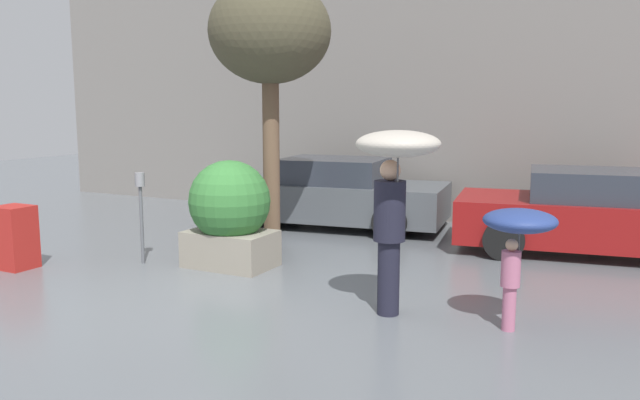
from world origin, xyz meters
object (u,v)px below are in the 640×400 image
(planter_box, at_px, (230,213))
(street_tree, at_px, (270,36))
(parked_car_near, at_px, (334,195))
(parked_car_far, at_px, (590,215))
(person_adult, at_px, (395,178))
(parking_meter, at_px, (141,199))
(person_child, at_px, (518,230))
(newspaper_box, at_px, (15,237))

(planter_box, height_order, street_tree, street_tree)
(parked_car_near, relative_size, parked_car_far, 1.04)
(person_adult, height_order, parked_car_far, person_adult)
(parking_meter, bearing_deg, parked_car_far, 32.52)
(parking_meter, bearing_deg, person_child, -4.05)
(person_child, distance_m, parked_car_near, 5.99)
(person_child, bearing_deg, person_adult, 139.48)
(planter_box, xyz_separation_m, person_adult, (2.85, -1.01, 0.75))
(parked_car_far, bearing_deg, parked_car_near, 78.84)
(person_child, distance_m, newspaper_box, 6.86)
(planter_box, distance_m, parked_car_far, 5.61)
(person_child, relative_size, parked_car_far, 0.30)
(street_tree, bearing_deg, newspaper_box, -135.50)
(parked_car_near, bearing_deg, person_adult, -154.96)
(planter_box, height_order, parking_meter, planter_box)
(planter_box, bearing_deg, parked_car_near, 90.23)
(person_child, bearing_deg, parking_meter, 126.57)
(parked_car_far, height_order, newspaper_box, parked_car_far)
(planter_box, relative_size, person_adult, 0.75)
(parked_car_near, distance_m, parking_meter, 4.14)
(parking_meter, bearing_deg, planter_box, 19.09)
(street_tree, bearing_deg, person_child, -25.66)
(parked_car_far, distance_m, parking_meter, 6.91)
(person_adult, distance_m, person_child, 1.37)
(planter_box, bearing_deg, person_adult, -19.57)
(parked_car_far, bearing_deg, planter_box, 117.34)
(parked_car_far, height_order, street_tree, street_tree)
(person_adult, xyz_separation_m, person_child, (1.26, 0.20, -0.49))
(parked_car_near, bearing_deg, parking_meter, 155.02)
(person_adult, xyz_separation_m, parking_meter, (-4.11, 0.58, -0.57))
(street_tree, xyz_separation_m, newspaper_box, (-2.68, -2.63, -2.92))
(person_adult, height_order, newspaper_box, person_adult)
(planter_box, distance_m, street_tree, 2.83)
(person_adult, bearing_deg, planter_box, -159.63)
(newspaper_box, bearing_deg, street_tree, 44.50)
(newspaper_box, bearing_deg, parking_meter, 36.00)
(person_adult, bearing_deg, parked_car_near, 162.38)
(parked_car_near, height_order, newspaper_box, parked_car_near)
(person_adult, height_order, person_child, person_adult)
(parked_car_far, height_order, parking_meter, parking_meter)
(street_tree, distance_m, newspaper_box, 4.76)
(planter_box, distance_m, parked_car_near, 3.50)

